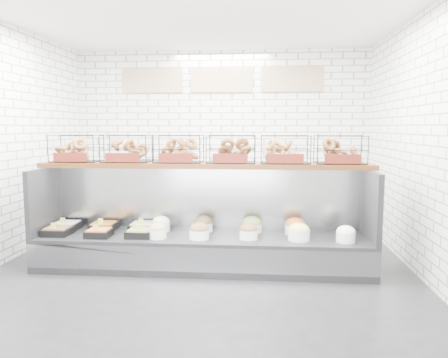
{
  "coord_description": "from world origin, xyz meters",
  "views": [
    {
      "loc": [
        0.7,
        -4.84,
        1.7
      ],
      "look_at": [
        0.24,
        0.45,
        1.07
      ],
      "focal_mm": 35.0,
      "sensor_mm": 36.0,
      "label": 1
    }
  ],
  "objects": [
    {
      "name": "bagel_shelf",
      "position": [
        -0.0,
        0.52,
        1.39
      ],
      "size": [
        4.1,
        0.5,
        0.4
      ],
      "color": "#42200E",
      "rests_on": "display_case"
    },
    {
      "name": "prep_counter",
      "position": [
        -0.0,
        2.43,
        0.47
      ],
      "size": [
        4.0,
        0.6,
        1.2
      ],
      "color": "#93969B",
      "rests_on": "ground"
    },
    {
      "name": "room_shell",
      "position": [
        0.0,
        0.6,
        2.06
      ],
      "size": [
        5.02,
        5.51,
        3.01
      ],
      "color": "white",
      "rests_on": "ground"
    },
    {
      "name": "display_case",
      "position": [
        -0.01,
        0.34,
        0.33
      ],
      "size": [
        4.0,
        0.9,
        1.2
      ],
      "color": "black",
      "rests_on": "ground"
    },
    {
      "name": "ground",
      "position": [
        0.0,
        0.0,
        0.0
      ],
      "size": [
        5.5,
        5.5,
        0.0
      ],
      "primitive_type": "plane",
      "color": "black",
      "rests_on": "ground"
    }
  ]
}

